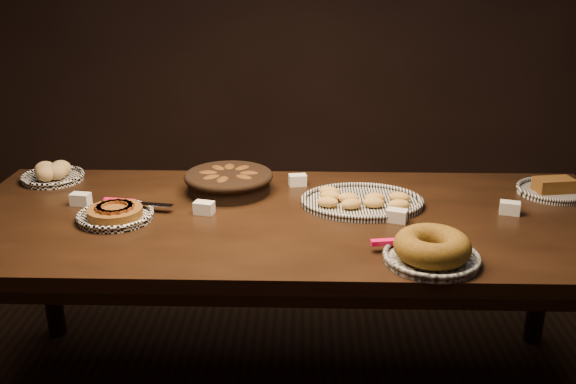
{
  "coord_description": "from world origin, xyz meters",
  "views": [
    {
      "loc": [
        0.05,
        -2.13,
        1.62
      ],
      "look_at": [
        -0.01,
        0.05,
        0.82
      ],
      "focal_mm": 40.0,
      "sensor_mm": 36.0,
      "label": 1
    }
  ],
  "objects_px": {
    "madeleine_platter": "(361,201)",
    "bundt_cake_plate": "(432,250)",
    "buffet_table": "(291,234)",
    "apple_tart_plate": "(116,214)"
  },
  "relations": [
    {
      "from": "madeleine_platter",
      "to": "bundt_cake_plate",
      "type": "bearing_deg",
      "value": -84.35
    },
    {
      "from": "buffet_table",
      "to": "apple_tart_plate",
      "type": "height_order",
      "value": "apple_tart_plate"
    },
    {
      "from": "buffet_table",
      "to": "madeleine_platter",
      "type": "height_order",
      "value": "madeleine_platter"
    },
    {
      "from": "bundt_cake_plate",
      "to": "apple_tart_plate",
      "type": "bearing_deg",
      "value": 142.72
    },
    {
      "from": "madeleine_platter",
      "to": "bundt_cake_plate",
      "type": "xyz_separation_m",
      "value": [
        0.17,
        -0.47,
        0.02
      ]
    },
    {
      "from": "buffet_table",
      "to": "bundt_cake_plate",
      "type": "bearing_deg",
      "value": -40.08
    },
    {
      "from": "apple_tart_plate",
      "to": "bundt_cake_plate",
      "type": "xyz_separation_m",
      "value": [
        1.05,
        -0.31,
        0.02
      ]
    },
    {
      "from": "buffet_table",
      "to": "apple_tart_plate",
      "type": "bearing_deg",
      "value": -174.94
    },
    {
      "from": "apple_tart_plate",
      "to": "madeleine_platter",
      "type": "relative_size",
      "value": 0.72
    },
    {
      "from": "apple_tart_plate",
      "to": "madeleine_platter",
      "type": "distance_m",
      "value": 0.89
    }
  ]
}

